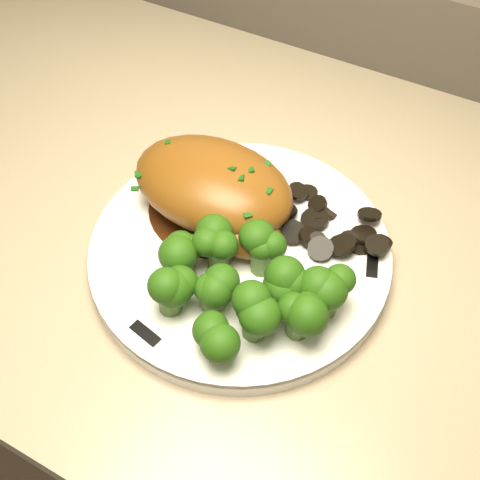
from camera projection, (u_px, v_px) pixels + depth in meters
The scene contains 9 objects.
counter at pixel (276, 395), 0.95m from camera, with size 1.88×0.64×0.93m.
plate at pixel (240, 252), 0.60m from camera, with size 0.30×0.30×0.02m, color white.
rim_accent_0 at pixel (372, 265), 0.58m from camera, with size 0.03×0.01×0.00m, color black.
rim_accent_1 at pixel (201, 159), 0.67m from camera, with size 0.03×0.01×0.00m, color black.
rim_accent_2 at pixel (145, 334), 0.53m from camera, with size 0.03×0.01×0.00m, color black.
gravy_pool at pixel (214, 207), 0.63m from camera, with size 0.14×0.14×0.00m, color #331609.
chicken_breast at pixel (216, 190), 0.60m from camera, with size 0.18×0.12×0.07m.
mushroom_pile at pixel (335, 234), 0.60m from camera, with size 0.11×0.08×0.03m.
broccoli_florets at pixel (242, 287), 0.53m from camera, with size 0.17×0.13×0.05m.
Camera 1 is at (0.36, 1.29, 1.30)m, focal length 45.00 mm.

